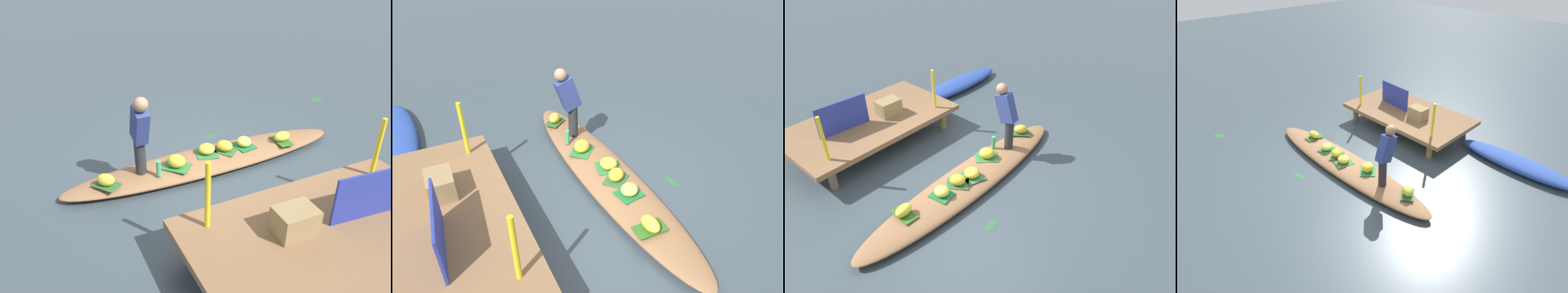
# 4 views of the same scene
# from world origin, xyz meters

# --- Properties ---
(canal_water) EXTENTS (40.00, 40.00, 0.00)m
(canal_water) POSITION_xyz_m (0.00, 0.00, 0.00)
(canal_water) COLOR #3A464E
(canal_water) RESTS_ON ground
(dock_platform) EXTENTS (3.20, 1.80, 0.49)m
(dock_platform) POSITION_xyz_m (-0.27, 2.39, 0.42)
(dock_platform) COLOR brown
(dock_platform) RESTS_ON ground
(vendor_boat) EXTENTS (4.64, 0.90, 0.20)m
(vendor_boat) POSITION_xyz_m (0.00, 0.00, 0.10)
(vendor_boat) COLOR #8D623F
(vendor_boat) RESTS_ON ground
(moored_boat) EXTENTS (2.62, 0.62, 0.23)m
(moored_boat) POSITION_xyz_m (2.57, 2.74, 0.12)
(moored_boat) COLOR #28469D
(moored_boat) RESTS_ON ground
(leaf_mat_0) EXTENTS (0.49, 0.49, 0.01)m
(leaf_mat_0) POSITION_xyz_m (0.60, 0.11, 0.20)
(leaf_mat_0) COLOR #2C783A
(leaf_mat_0) RESTS_ON vendor_boat
(banana_bunch_0) EXTENTS (0.36, 0.36, 0.19)m
(banana_bunch_0) POSITION_xyz_m (0.60, 0.11, 0.30)
(banana_bunch_0) COLOR yellow
(banana_bunch_0) RESTS_ON vendor_boat
(leaf_mat_1) EXTENTS (0.35, 0.38, 0.01)m
(leaf_mat_1) POSITION_xyz_m (-0.63, -0.01, 0.20)
(leaf_mat_1) COLOR #1C6E35
(leaf_mat_1) RESTS_ON vendor_boat
(banana_bunch_1) EXTENTS (0.28, 0.29, 0.16)m
(banana_bunch_1) POSITION_xyz_m (-0.63, -0.01, 0.28)
(banana_bunch_1) COLOR #F1E756
(banana_bunch_1) RESTS_ON vendor_boat
(leaf_mat_2) EXTENTS (0.41, 0.43, 0.01)m
(leaf_mat_2) POSITION_xyz_m (1.66, 0.14, 0.20)
(leaf_mat_2) COLOR #2E612C
(leaf_mat_2) RESTS_ON vendor_boat
(banana_bunch_2) EXTENTS (0.31, 0.31, 0.17)m
(banana_bunch_2) POSITION_xyz_m (1.66, 0.14, 0.29)
(banana_bunch_2) COLOR gold
(banana_bunch_2) RESTS_ON vendor_boat
(leaf_mat_3) EXTENTS (0.42, 0.44, 0.01)m
(leaf_mat_3) POSITION_xyz_m (0.02, -0.05, 0.20)
(leaf_mat_3) COLOR #2F733C
(leaf_mat_3) RESTS_ON vendor_boat
(banana_bunch_3) EXTENTS (0.26, 0.26, 0.15)m
(banana_bunch_3) POSITION_xyz_m (0.02, -0.05, 0.28)
(banana_bunch_3) COLOR yellow
(banana_bunch_3) RESTS_ON vendor_boat
(leaf_mat_4) EXTENTS (0.25, 0.42, 0.01)m
(leaf_mat_4) POSITION_xyz_m (-1.30, 0.10, 0.20)
(leaf_mat_4) COLOR #2F6220
(leaf_mat_4) RESTS_ON vendor_boat
(banana_bunch_4) EXTENTS (0.31, 0.21, 0.16)m
(banana_bunch_4) POSITION_xyz_m (-1.30, 0.10, 0.28)
(banana_bunch_4) COLOR yellow
(banana_bunch_4) RESTS_ON vendor_boat
(leaf_mat_5) EXTENTS (0.44, 0.45, 0.01)m
(leaf_mat_5) POSITION_xyz_m (-0.27, -0.01, 0.20)
(leaf_mat_5) COLOR #2F6536
(leaf_mat_5) RESTS_ON vendor_boat
(banana_bunch_5) EXTENTS (0.33, 0.33, 0.17)m
(banana_bunch_5) POSITION_xyz_m (-0.27, -0.01, 0.29)
(banana_bunch_5) COLOR yellow
(banana_bunch_5) RESTS_ON vendor_boat
(vendor_person) EXTENTS (0.20, 0.43, 1.24)m
(vendor_person) POSITION_xyz_m (1.12, 0.10, 0.90)
(vendor_person) COLOR #28282D
(vendor_person) RESTS_ON vendor_boat
(water_bottle) EXTENTS (0.07, 0.07, 0.24)m
(water_bottle) POSITION_xyz_m (0.92, 0.22, 0.32)
(water_bottle) COLOR #44A96A
(water_bottle) RESTS_ON vendor_boat
(market_banner) EXTENTS (0.98, 0.12, 0.59)m
(market_banner) POSITION_xyz_m (-0.77, 2.39, 0.78)
(market_banner) COLOR navy
(market_banner) RESTS_ON dock_platform
(railing_post_west) EXTENTS (0.06, 0.06, 0.81)m
(railing_post_west) POSITION_xyz_m (-1.47, 1.79, 0.89)
(railing_post_west) COLOR yellow
(railing_post_west) RESTS_ON dock_platform
(railing_post_east) EXTENTS (0.06, 0.06, 0.81)m
(railing_post_east) POSITION_xyz_m (0.93, 1.79, 0.89)
(railing_post_east) COLOR yellow
(railing_post_east) RESTS_ON dock_platform
(produce_crate) EXTENTS (0.45, 0.33, 0.30)m
(produce_crate) POSITION_xyz_m (0.15, 2.27, 0.64)
(produce_crate) COLOR #92764C
(produce_crate) RESTS_ON dock_platform
(drifting_plant_1) EXTENTS (0.30, 0.15, 0.01)m
(drifting_plant_1) POSITION_xyz_m (-0.48, -0.89, 0.00)
(drifting_plant_1) COLOR #296034
(drifting_plant_1) RESTS_ON ground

